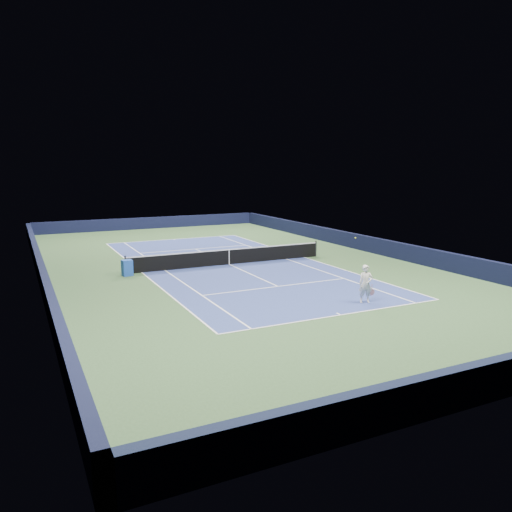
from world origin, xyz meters
name	(u,v)px	position (x,y,z in m)	size (l,w,h in m)	color
ground	(229,264)	(0.00, 0.00, 0.00)	(40.00, 40.00, 0.00)	#314E2B
wall_far	(150,223)	(0.00, 19.82, 0.55)	(22.00, 0.35, 1.10)	#111333
wall_right	(368,244)	(10.82, 0.00, 0.55)	(0.35, 40.00, 1.10)	black
wall_left	(41,272)	(-10.82, 0.00, 0.55)	(0.35, 40.00, 1.10)	black
court_surface	(229,264)	(0.00, 0.00, 0.00)	(10.97, 23.77, 0.01)	navy
baseline_far	(174,239)	(0.00, 11.88, 0.01)	(10.97, 0.08, 0.00)	white
baseline_near	(341,315)	(0.00, -11.88, 0.01)	(10.97, 0.08, 0.00)	white
sideline_doubles_right	(304,257)	(5.49, 0.00, 0.01)	(0.08, 23.77, 0.00)	white
sideline_doubles_left	(142,272)	(-5.49, 0.00, 0.01)	(0.08, 23.77, 0.00)	white
sideline_singles_right	(286,259)	(4.12, 0.00, 0.01)	(0.08, 23.77, 0.00)	white
sideline_singles_left	(165,270)	(-4.12, 0.00, 0.01)	(0.08, 23.77, 0.00)	white
service_line_far	(195,249)	(0.00, 6.40, 0.01)	(8.23, 0.08, 0.00)	white
service_line_near	(278,286)	(0.00, -6.40, 0.01)	(8.23, 0.08, 0.00)	white
center_service_line	(229,264)	(0.00, 0.00, 0.01)	(0.08, 12.80, 0.00)	white
center_mark_far	(174,239)	(0.00, 11.73, 0.01)	(0.08, 0.30, 0.00)	white
center_mark_near	(339,314)	(0.00, -11.73, 0.01)	(0.08, 0.30, 0.00)	white
tennis_net	(229,257)	(0.00, 0.00, 0.50)	(12.90, 0.10, 1.07)	black
sponsor_cube	(127,268)	(-6.40, -0.43, 0.45)	(0.62, 0.56, 0.89)	blue
tennis_player	(366,284)	(2.11, -10.79, 0.87)	(0.84, 1.34, 2.85)	silver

